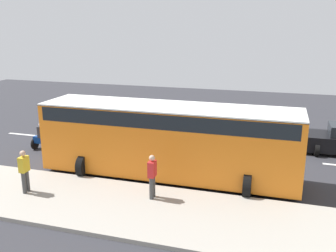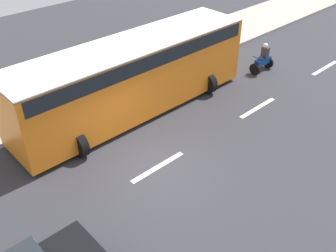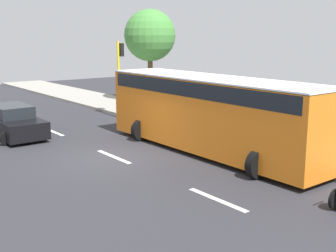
% 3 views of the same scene
% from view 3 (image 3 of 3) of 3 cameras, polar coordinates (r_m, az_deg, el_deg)
% --- Properties ---
extents(ground_plane, '(40.00, 60.00, 0.10)m').
position_cam_3_polar(ground_plane, '(18.02, -7.04, -4.15)').
color(ground_plane, '#2D2D33').
extents(sidewalk, '(4.00, 60.00, 0.15)m').
position_cam_3_polar(sidewalk, '(22.27, 8.58, -0.79)').
color(sidewalk, '#9E998E').
rests_on(sidewalk, ground).
extents(lane_stripe_north, '(0.20, 2.40, 0.01)m').
position_cam_3_polar(lane_stripe_north, '(13.46, 6.40, -9.47)').
color(lane_stripe_north, white).
rests_on(lane_stripe_north, ground).
extents(lane_stripe_mid, '(0.20, 2.40, 0.01)m').
position_cam_3_polar(lane_stripe_mid, '(18.01, -7.05, -3.98)').
color(lane_stripe_mid, white).
rests_on(lane_stripe_mid, ground).
extents(lane_stripe_south, '(0.20, 2.40, 0.01)m').
position_cam_3_polar(lane_stripe_south, '(23.23, -14.68, -0.71)').
color(lane_stripe_south, white).
rests_on(lane_stripe_south, ground).
extents(lane_stripe_far_south, '(0.20, 2.40, 0.01)m').
position_cam_3_polar(lane_stripe_far_south, '(28.75, -19.45, 1.35)').
color(lane_stripe_far_south, white).
rests_on(lane_stripe_far_south, ground).
extents(car_black, '(2.28, 4.33, 1.52)m').
position_cam_3_polar(car_black, '(22.52, -19.39, 0.46)').
color(car_black, black).
rests_on(car_black, ground).
extents(city_bus, '(3.20, 11.00, 3.16)m').
position_cam_3_polar(city_bus, '(18.29, 5.61, 2.20)').
color(city_bus, orange).
rests_on(city_bus, ground).
extents(pedestrian_by_tree, '(0.40, 0.24, 1.69)m').
position_cam_3_polar(pedestrian_by_tree, '(20.31, 10.44, 0.76)').
color(pedestrian_by_tree, '#3F3F3F').
rests_on(pedestrian_by_tree, sidewalk).
extents(traffic_light_corner, '(0.49, 0.24, 4.50)m').
position_cam_3_polar(traffic_light_corner, '(26.12, -6.27, 7.44)').
color(traffic_light_corner, yellow).
rests_on(traffic_light_corner, ground).
extents(street_tree_north, '(3.64, 3.64, 6.64)m').
position_cam_3_polar(street_tree_north, '(31.66, -2.36, 11.62)').
color(street_tree_north, brown).
rests_on(street_tree_north, ground).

